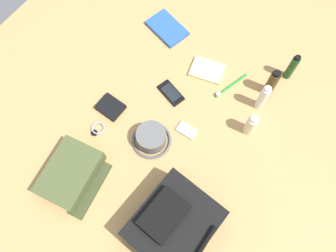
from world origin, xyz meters
TOP-DOWN VIEW (x-y plane):
  - ground_plane at (0.00, 0.00)m, footprint 2.64×2.02m
  - backpack at (0.32, 0.25)m, footprint 0.33×0.29m
  - toiletry_pouch at (0.39, -0.20)m, footprint 0.28×0.26m
  - bucket_hat at (0.08, -0.03)m, footprint 0.17×0.17m
  - shampoo_bottle at (-0.53, 0.30)m, footprint 0.03×0.03m
  - cologne_bottle at (-0.41, 0.27)m, footprint 0.04×0.04m
  - toothpaste_tube at (-0.33, 0.27)m, footprint 0.04×0.04m
  - lotion_bottle at (-0.19, 0.29)m, footprint 0.05×0.05m
  - paperback_novel at (-0.44, -0.31)m, footprint 0.17×0.22m
  - cell_phone at (-0.15, -0.09)m, footprint 0.10×0.14m
  - media_player at (-0.04, 0.07)m, footprint 0.05×0.08m
  - wristwatch at (0.17, -0.25)m, footprint 0.07×0.06m
  - toothbrush at (-0.33, 0.11)m, footprint 0.18×0.07m
  - wallet at (0.06, -0.27)m, footprint 0.09×0.11m
  - notepad at (-0.35, -0.02)m, footprint 0.14×0.17m

SIDE VIEW (x-z plane):
  - ground_plane at x=0.00m, z-range -0.02..0.00m
  - media_player at x=-0.04m, z-range 0.00..0.01m
  - wristwatch at x=0.17m, z-range 0.00..0.01m
  - toothbrush at x=-0.33m, z-range 0.00..0.02m
  - cell_phone at x=-0.15m, z-range 0.00..0.01m
  - notepad at x=-0.35m, z-range 0.00..0.02m
  - paperback_novel at x=-0.44m, z-range 0.00..0.02m
  - wallet at x=0.06m, z-range 0.00..0.02m
  - bucket_hat at x=0.08m, z-range 0.00..0.07m
  - toiletry_pouch at x=0.39m, z-range 0.00..0.07m
  - lotion_bottle at x=-0.19m, z-range 0.00..0.13m
  - backpack at x=0.32m, z-range -0.01..0.15m
  - shampoo_bottle at x=-0.53m, z-range 0.00..0.15m
  - cologne_bottle at x=-0.41m, z-range 0.00..0.16m
  - toothpaste_tube at x=-0.33m, z-range 0.00..0.16m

